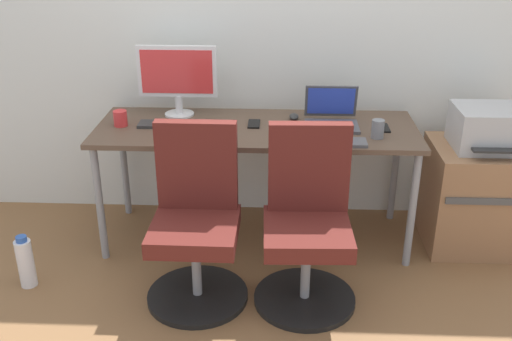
% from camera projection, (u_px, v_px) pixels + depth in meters
% --- Properties ---
extents(ground_plane, '(5.28, 5.28, 0.00)m').
position_uv_depth(ground_plane, '(256.00, 236.00, 3.75)').
color(ground_plane, brown).
extents(back_wall, '(4.40, 0.04, 2.60)m').
position_uv_depth(back_wall, '(259.00, 18.00, 3.60)').
color(back_wall, silver).
rests_on(back_wall, ground).
extents(desk, '(1.89, 0.67, 0.74)m').
position_uv_depth(desk, '(256.00, 137.00, 3.47)').
color(desk, brown).
rests_on(desk, ground).
extents(office_chair_left, '(0.54, 0.54, 0.94)m').
position_uv_depth(office_chair_left, '(196.00, 223.00, 3.04)').
color(office_chair_left, black).
rests_on(office_chair_left, ground).
extents(office_chair_right, '(0.54, 0.54, 0.94)m').
position_uv_depth(office_chair_right, '(307.00, 226.00, 3.02)').
color(office_chair_right, black).
rests_on(office_chair_right, ground).
extents(side_cabinet, '(0.57, 0.53, 0.64)m').
position_uv_depth(side_cabinet, '(475.00, 196.00, 3.57)').
color(side_cabinet, '#996B47').
rests_on(side_cabinet, ground).
extents(printer, '(0.38, 0.40, 0.24)m').
position_uv_depth(printer, '(487.00, 128.00, 3.39)').
color(printer, '#B7B7B7').
rests_on(printer, side_cabinet).
extents(water_bottle_on_floor, '(0.09, 0.09, 0.31)m').
position_uv_depth(water_bottle_on_floor, '(26.00, 262.00, 3.21)').
color(water_bottle_on_floor, white).
rests_on(water_bottle_on_floor, ground).
extents(desktop_monitor, '(0.48, 0.18, 0.43)m').
position_uv_depth(desktop_monitor, '(177.00, 76.00, 3.54)').
color(desktop_monitor, silver).
rests_on(desktop_monitor, desk).
extents(open_laptop, '(0.31, 0.28, 0.22)m').
position_uv_depth(open_laptop, '(331.00, 116.00, 3.46)').
color(open_laptop, '#4C4C51').
rests_on(open_laptop, desk).
extents(keyboard_by_monitor, '(0.34, 0.12, 0.02)m').
position_uv_depth(keyboard_by_monitor, '(167.00, 124.00, 3.46)').
color(keyboard_by_monitor, '#2D2D2D').
rests_on(keyboard_by_monitor, desk).
extents(keyboard_by_laptop, '(0.34, 0.12, 0.02)m').
position_uv_depth(keyboard_by_laptop, '(335.00, 142.00, 3.20)').
color(keyboard_by_laptop, '#515156').
rests_on(keyboard_by_laptop, desk).
extents(mouse_by_monitor, '(0.06, 0.10, 0.03)m').
position_uv_depth(mouse_by_monitor, '(294.00, 116.00, 3.57)').
color(mouse_by_monitor, '#2D2D2D').
rests_on(mouse_by_monitor, desk).
extents(mouse_by_laptop, '(0.06, 0.10, 0.03)m').
position_uv_depth(mouse_by_laptop, '(187.00, 135.00, 3.27)').
color(mouse_by_laptop, '#515156').
rests_on(mouse_by_laptop, desk).
extents(coffee_mug, '(0.08, 0.08, 0.09)m').
position_uv_depth(coffee_mug, '(120.00, 118.00, 3.45)').
color(coffee_mug, red).
rests_on(coffee_mug, desk).
extents(pen_cup, '(0.07, 0.07, 0.10)m').
position_uv_depth(pen_cup, '(378.00, 129.00, 3.26)').
color(pen_cup, slate).
rests_on(pen_cup, desk).
extents(phone_near_laptop, '(0.07, 0.14, 0.01)m').
position_uv_depth(phone_near_laptop, '(383.00, 128.00, 3.42)').
color(phone_near_laptop, black).
rests_on(phone_near_laptop, desk).
extents(phone_near_monitor, '(0.07, 0.14, 0.01)m').
position_uv_depth(phone_near_monitor, '(254.00, 124.00, 3.48)').
color(phone_near_monitor, black).
rests_on(phone_near_monitor, desk).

